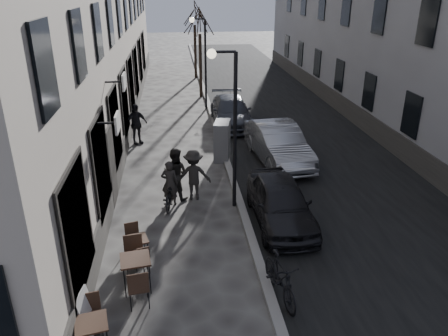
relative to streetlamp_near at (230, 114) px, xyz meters
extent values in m
cube|color=black|center=(4.02, 10.00, -3.16)|extent=(7.30, 60.00, 0.00)
cube|color=gray|center=(0.37, 10.00, -3.10)|extent=(0.25, 60.00, 0.12)
cylinder|color=black|center=(0.17, 0.00, -0.66)|extent=(0.12, 0.12, 5.00)
cylinder|color=black|center=(-0.18, 0.00, 1.84)|extent=(0.70, 0.08, 0.08)
sphere|color=#FFF2CC|center=(-0.53, 0.00, 1.79)|extent=(0.28, 0.28, 0.28)
cylinder|color=black|center=(0.17, 12.00, -0.66)|extent=(0.12, 0.12, 5.00)
cylinder|color=black|center=(-0.18, 12.00, 1.84)|extent=(0.70, 0.08, 0.08)
sphere|color=#FFF2CC|center=(-0.53, 12.00, 1.79)|extent=(0.28, 0.28, 0.28)
cylinder|color=black|center=(0.07, 15.00, -1.21)|extent=(0.20, 0.20, 3.90)
cylinder|color=black|center=(0.07, 21.00, -1.21)|extent=(0.20, 0.20, 3.90)
cube|color=#2F1F15|center=(-3.45, -5.85, -2.42)|extent=(0.73, 0.73, 0.04)
cylinder|color=black|center=(-3.76, -5.65, -2.80)|extent=(0.02, 0.02, 0.72)
cylinder|color=black|center=(-3.25, -5.54, -2.80)|extent=(0.02, 0.02, 0.72)
cube|color=#2F1F15|center=(-2.73, -3.93, -2.33)|extent=(0.78, 0.78, 0.04)
cylinder|color=black|center=(-2.98, -4.26, -2.76)|extent=(0.03, 0.03, 0.80)
cylinder|color=black|center=(-2.41, -4.17, -2.76)|extent=(0.03, 0.03, 0.80)
cylinder|color=black|center=(-3.06, -3.68, -2.76)|extent=(0.03, 0.03, 0.80)
cylinder|color=black|center=(-2.49, -3.60, -2.76)|extent=(0.03, 0.03, 0.80)
cube|color=#2F1F15|center=(-2.79, -2.80, -2.49)|extent=(0.69, 0.69, 0.04)
cylinder|color=black|center=(-2.96, -3.09, -2.83)|extent=(0.02, 0.02, 0.65)
cylinder|color=black|center=(-2.50, -2.97, -2.83)|extent=(0.02, 0.02, 0.65)
cylinder|color=black|center=(-3.08, -2.64, -2.83)|extent=(0.02, 0.02, 0.65)
cylinder|color=black|center=(-2.63, -2.51, -2.83)|extent=(0.02, 0.02, 0.65)
cube|color=black|center=(-3.56, -5.30, -3.14)|extent=(0.39, 0.64, 0.04)
cube|color=silver|center=(-3.64, -5.30, -2.63)|extent=(0.35, 0.63, 0.99)
cube|color=slate|center=(0.23, 4.14, -2.35)|extent=(0.82, 1.19, 1.63)
imported|color=black|center=(-1.92, 0.36, -2.69)|extent=(0.89, 1.87, 0.94)
imported|color=#282523|center=(-1.92, 0.36, -2.39)|extent=(0.61, 0.45, 1.54)
imported|color=black|center=(-1.73, 0.79, -2.25)|extent=(1.11, 1.04, 1.82)
imported|color=black|center=(-1.12, 0.66, -2.27)|extent=(1.16, 0.68, 1.77)
imported|color=black|center=(-3.43, 6.48, -2.23)|extent=(1.17, 0.95, 1.86)
imported|color=black|center=(1.42, -1.22, -2.47)|extent=(1.66, 4.07, 1.38)
imported|color=#9FA2A8|center=(2.47, 3.67, -2.38)|extent=(2.12, 4.86, 1.55)
imported|color=#373941|center=(1.22, 8.90, -2.47)|extent=(2.00, 4.77, 1.38)
imported|color=black|center=(0.60, -4.66, -2.61)|extent=(0.81, 1.90, 1.10)
camera|label=1|loc=(-1.64, -12.71, 3.70)|focal=35.00mm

